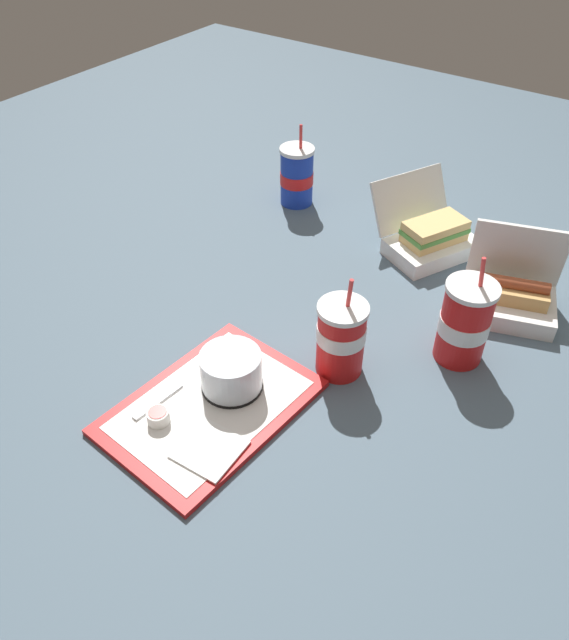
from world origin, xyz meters
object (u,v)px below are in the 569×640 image
at_px(plastic_fork, 158,401).
at_px(clamshell_sandwich_front, 430,237).
at_px(soda_cup_center, 341,337).
at_px(cake_container, 231,372).
at_px(ketchup_cup, 158,416).
at_px(soda_cup_left, 297,176).
at_px(food_tray, 211,407).
at_px(clamshell_hotdog_back, 509,295).
at_px(soda_cup_back, 465,322).

xyz_separation_m(plastic_fork, clamshell_sandwich_front, (0.74, -0.18, 0.03)).
bearing_deg(soda_cup_center, cake_container, 141.75).
relative_size(cake_container, soda_cup_center, 0.54).
bearing_deg(ketchup_cup, cake_container, -20.30).
distance_m(clamshell_sandwich_front, soda_cup_center, 0.47).
bearing_deg(plastic_fork, soda_cup_left, 21.40).
height_order(food_tray, clamshell_sandwich_front, clamshell_sandwich_front).
distance_m(cake_container, clamshell_hotdog_back, 0.62).
bearing_deg(cake_container, plastic_fork, 141.92).
distance_m(cake_container, clamshell_sandwich_front, 0.64).
xyz_separation_m(ketchup_cup, soda_cup_back, (0.47, -0.36, 0.06)).
height_order(food_tray, soda_cup_back, soda_cup_back).
bearing_deg(clamshell_hotdog_back, clamshell_sandwich_front, 65.20).
xyz_separation_m(food_tray, soda_cup_center, (0.22, -0.13, 0.07)).
bearing_deg(soda_cup_left, soda_cup_center, -138.25).
bearing_deg(cake_container, food_tray, 176.00).
xyz_separation_m(clamshell_hotdog_back, soda_cup_center, (-0.36, 0.20, 0.04)).
height_order(soda_cup_left, soda_cup_center, soda_cup_left).
height_order(soda_cup_back, soda_cup_center, soda_cup_back).
bearing_deg(clamshell_hotdog_back, soda_cup_left, 79.06).
bearing_deg(cake_container, clamshell_sandwich_front, -8.91).
xyz_separation_m(clamshell_sandwich_front, soda_cup_left, (0.01, 0.40, 0.03)).
bearing_deg(plastic_fork, soda_cup_back, -35.75).
relative_size(cake_container, ketchup_cup, 2.89).
bearing_deg(food_tray, soda_cup_left, 22.64).
relative_size(cake_container, plastic_fork, 1.05).
distance_m(cake_container, soda_cup_back, 0.45).
distance_m(cake_container, ketchup_cup, 0.15).
xyz_separation_m(cake_container, clamshell_sandwich_front, (0.63, -0.10, -0.01)).
xyz_separation_m(clamshell_hotdog_back, soda_cup_back, (-0.19, 0.03, 0.05)).
xyz_separation_m(plastic_fork, clamshell_hotdog_back, (0.63, -0.42, 0.03)).
distance_m(plastic_fork, soda_cup_back, 0.59).
height_order(ketchup_cup, clamshell_sandwich_front, clamshell_sandwich_front).
height_order(ketchup_cup, soda_cup_center, soda_cup_center).
relative_size(ketchup_cup, soda_cup_left, 0.18).
bearing_deg(plastic_fork, cake_container, -32.43).
bearing_deg(food_tray, clamshell_sandwich_front, -8.50).
bearing_deg(soda_cup_left, plastic_fork, -164.26).
bearing_deg(ketchup_cup, clamshell_sandwich_front, -11.07).
relative_size(cake_container, clamshell_sandwich_front, 0.42).
relative_size(food_tray, ketchup_cup, 9.74).
xyz_separation_m(cake_container, ketchup_cup, (-0.14, 0.05, -0.02)).
distance_m(food_tray, cake_container, 0.07).
xyz_separation_m(cake_container, clamshell_hotdog_back, (0.52, -0.33, -0.01)).
height_order(plastic_fork, clamshell_hotdog_back, clamshell_hotdog_back).
bearing_deg(soda_cup_left, clamshell_hotdog_back, -100.94).
xyz_separation_m(cake_container, soda_cup_back, (0.33, -0.30, 0.04)).
relative_size(clamshell_hotdog_back, clamshell_sandwich_front, 0.84).
xyz_separation_m(soda_cup_back, soda_cup_left, (0.31, 0.60, -0.01)).
bearing_deg(soda_cup_back, ketchup_cup, 143.05).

